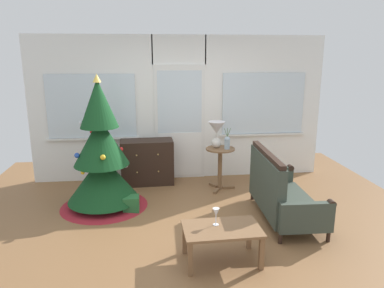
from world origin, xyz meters
name	(u,v)px	position (x,y,z in m)	size (l,w,h in m)	color
ground_plane	(193,228)	(0.00, 0.00, 0.00)	(6.76, 6.76, 0.00)	brown
back_wall_with_door	(179,109)	(0.00, 2.08, 1.28)	(5.20, 0.14, 2.55)	white
christmas_tree	(102,161)	(-1.24, 0.86, 0.71)	(1.29, 1.29, 1.96)	#4C331E
dresser_cabinet	(147,162)	(-0.60, 1.79, 0.39)	(0.91, 0.47, 0.78)	black
settee_sofa	(279,193)	(1.21, 0.16, 0.38)	(0.76, 1.52, 0.96)	black
side_table	(220,160)	(0.61, 1.36, 0.50)	(0.50, 0.48, 0.71)	brown
table_lamp	(217,131)	(0.55, 1.40, 1.00)	(0.28, 0.28, 0.44)	silver
flower_vase	(227,142)	(0.71, 1.30, 0.83)	(0.11, 0.10, 0.35)	#99ADBC
coffee_table	(222,233)	(0.22, -0.82, 0.34)	(0.86, 0.55, 0.40)	brown
wine_glass	(216,213)	(0.17, -0.74, 0.54)	(0.08, 0.08, 0.20)	silver
gift_box	(131,204)	(-0.83, 0.62, 0.11)	(0.23, 0.21, 0.23)	#266633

